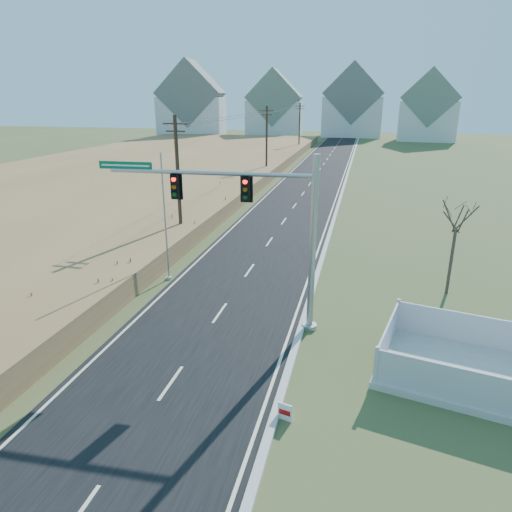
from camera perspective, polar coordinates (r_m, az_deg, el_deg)
The scene contains 16 objects.
ground at distance 19.55m, azimuth -8.21°, elevation -12.29°, with size 260.00×260.00×0.00m, color #3D5127.
road at distance 66.47m, azimuth 7.81°, elevation 10.39°, with size 8.00×180.00×0.06m, color black.
curb at distance 66.19m, azimuth 11.44°, elevation 10.21°, with size 0.30×180.00×0.18m, color #B2AFA8.
reed_marsh at distance 63.92m, azimuth -15.47°, elevation 10.09°, with size 38.00×110.00×1.30m, color #9D7547.
utility_pole_near at distance 33.48m, azimuth -9.71°, elevation 9.62°, with size 1.80×0.26×9.00m.
utility_pole_mid at distance 61.99m, azimuth 1.33°, elevation 14.26°, with size 1.80×0.26×9.00m.
utility_pole_far at distance 91.46m, azimuth 5.45°, elevation 15.83°, with size 1.80×0.26×9.00m.
condo_nw at distance 123.67m, azimuth -8.05°, elevation 18.03°, with size 17.69×13.38×19.05m.
condo_nnw at distance 125.82m, azimuth 2.31°, elevation 17.86°, with size 14.93×11.17×17.03m.
condo_n at distance 127.48m, azimuth 11.99°, elevation 17.81°, with size 15.27×10.20×18.54m.
condo_ne at distance 120.18m, azimuth 20.78°, elevation 16.58°, with size 14.12×10.51×16.52m.
traffic_signal_mast at distance 19.95m, azimuth 1.69°, elevation 3.74°, with size 10.01×0.86×7.97m.
fence_enclosure at distance 19.71m, azimuth 25.86°, elevation -12.91°, with size 7.92×6.21×1.62m.
open_sign at distance 15.94m, azimuth 3.63°, elevation -18.89°, with size 0.50×0.17×0.63m.
flagpole at distance 26.44m, azimuth -11.21°, elevation 3.04°, with size 0.33×0.33×7.33m.
bare_tree at distance 25.80m, azimuth 23.93°, elevation 4.72°, with size 2.06×2.06×5.46m.
Camera 1 is at (6.47, -15.37, 10.19)m, focal length 32.00 mm.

